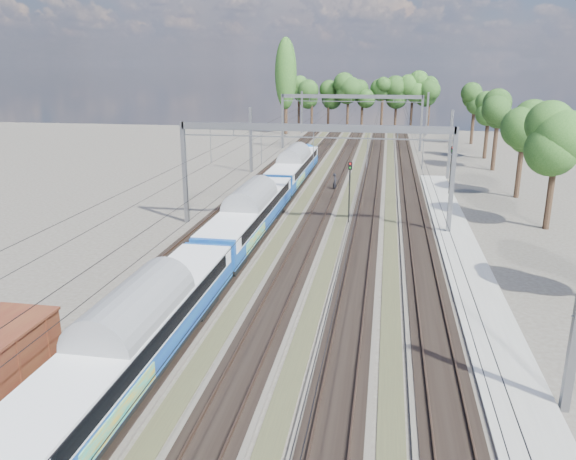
% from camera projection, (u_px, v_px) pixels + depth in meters
% --- Properties ---
extents(ground, '(220.00, 220.00, 0.00)m').
position_uv_depth(ground, '(207.00, 451.00, 20.81)').
color(ground, '#47423A').
rests_on(ground, ground).
extents(track_bed, '(21.00, 130.00, 0.34)m').
position_uv_depth(track_bed, '(330.00, 190.00, 63.29)').
color(track_bed, '#47423A').
rests_on(track_bed, ground).
extents(platform, '(3.00, 70.00, 0.30)m').
position_uv_depth(platform, '(470.00, 275.00, 37.68)').
color(platform, gray).
rests_on(platform, ground).
extents(catenary, '(25.65, 130.00, 9.00)m').
position_uv_depth(catenary, '(340.00, 127.00, 68.71)').
color(catenary, slate).
rests_on(catenary, ground).
extents(tree_belt, '(39.93, 98.77, 12.01)m').
position_uv_depth(tree_belt, '(394.00, 96.00, 106.85)').
color(tree_belt, black).
rests_on(tree_belt, ground).
extents(poplar, '(4.40, 4.40, 19.04)m').
position_uv_depth(poplar, '(286.00, 74.00, 112.40)').
color(poplar, black).
rests_on(poplar, ground).
extents(emu_train, '(3.08, 65.11, 4.50)m').
position_uv_depth(emu_train, '(250.00, 209.00, 44.81)').
color(emu_train, black).
rests_on(emu_train, ground).
extents(worker, '(0.54, 0.76, 1.97)m').
position_uv_depth(worker, '(335.00, 182.00, 63.41)').
color(worker, black).
rests_on(worker, ground).
extents(signal_near, '(0.38, 0.34, 5.62)m').
position_uv_depth(signal_near, '(350.00, 185.00, 49.38)').
color(signal_near, black).
rests_on(signal_near, ground).
extents(signal_far, '(0.34, 0.31, 5.44)m').
position_uv_depth(signal_far, '(451.00, 165.00, 59.94)').
color(signal_far, black).
rests_on(signal_far, ground).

